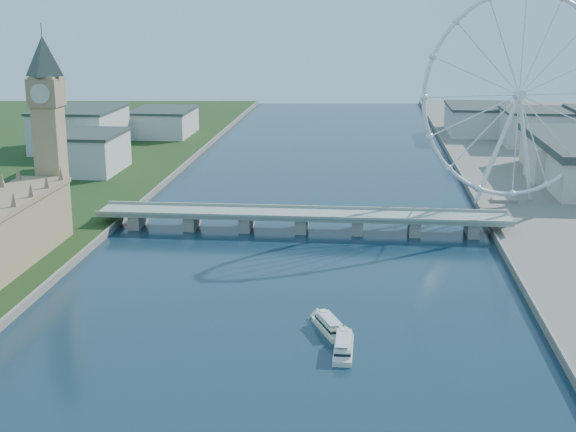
# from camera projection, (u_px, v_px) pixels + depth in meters

# --- Properties ---
(big_ben) EXTENTS (20.02, 20.02, 110.00)m
(big_ben) POSITION_uv_depth(u_px,v_px,m) (47.00, 109.00, 405.78)
(big_ben) COLOR tan
(big_ben) RESTS_ON ground
(westminster_bridge) EXTENTS (220.00, 22.00, 9.50)m
(westminster_bridge) POSITION_uv_depth(u_px,v_px,m) (302.00, 218.00, 430.33)
(westminster_bridge) COLOR gray
(westminster_bridge) RESTS_ON ground
(london_eye) EXTENTS (113.60, 39.12, 124.30)m
(london_eye) POSITION_uv_depth(u_px,v_px,m) (519.00, 96.00, 456.94)
(london_eye) COLOR silver
(london_eye) RESTS_ON ground
(county_hall) EXTENTS (54.00, 144.00, 35.00)m
(county_hall) POSITION_uv_depth(u_px,v_px,m) (575.00, 185.00, 541.10)
(county_hall) COLOR beige
(county_hall) RESTS_ON ground
(city_skyline) EXTENTS (505.00, 280.00, 32.00)m
(city_skyline) POSITION_uv_depth(u_px,v_px,m) (372.00, 129.00, 674.60)
(city_skyline) COLOR beige
(city_skyline) RESTS_ON ground
(tour_boat_near) EXTENTS (16.04, 26.60, 5.72)m
(tour_boat_near) POSITION_uv_depth(u_px,v_px,m) (329.00, 331.00, 297.44)
(tour_boat_near) COLOR beige
(tour_boat_near) RESTS_ON ground
(tour_boat_far) EXTENTS (7.19, 27.23, 5.97)m
(tour_boat_far) POSITION_uv_depth(u_px,v_px,m) (343.00, 352.00, 278.94)
(tour_boat_far) COLOR silver
(tour_boat_far) RESTS_ON ground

